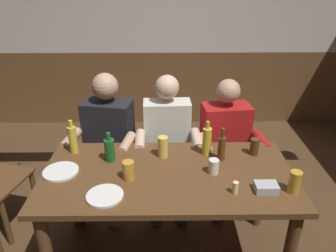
% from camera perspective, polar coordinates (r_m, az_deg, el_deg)
% --- Properties ---
extents(ground_plane, '(6.26, 6.26, 0.00)m').
position_cam_1_polar(ground_plane, '(2.85, -0.04, -18.81)').
color(ground_plane, '#4C331E').
extents(back_wall_wainscot, '(5.22, 0.12, 1.00)m').
position_cam_1_polar(back_wall_wainscot, '(4.56, -0.35, 6.70)').
color(back_wall_wainscot, brown).
rests_on(back_wall_wainscot, ground_plane).
extents(dining_table, '(1.70, 0.84, 0.76)m').
position_cam_1_polar(dining_table, '(2.30, 0.01, -10.46)').
color(dining_table, brown).
rests_on(dining_table, ground_plane).
extents(person_0, '(0.59, 0.59, 1.24)m').
position_cam_1_polar(person_0, '(2.87, -10.61, -2.04)').
color(person_0, black).
rests_on(person_0, ground_plane).
extents(person_1, '(0.55, 0.52, 1.22)m').
position_cam_1_polar(person_1, '(2.83, -0.08, -2.43)').
color(person_1, silver).
rests_on(person_1, ground_plane).
extents(person_2, '(0.57, 0.56, 1.18)m').
position_cam_1_polar(person_2, '(2.89, 10.15, -2.39)').
color(person_2, '#AD1919').
rests_on(person_2, ground_plane).
extents(table_candle, '(0.04, 0.04, 0.08)m').
position_cam_1_polar(table_candle, '(2.07, 11.62, -10.46)').
color(table_candle, '#F9E08C').
rests_on(table_candle, dining_table).
extents(condiment_caddy, '(0.14, 0.10, 0.05)m').
position_cam_1_polar(condiment_caddy, '(2.14, 16.69, -10.18)').
color(condiment_caddy, '#B2B7BC').
rests_on(condiment_caddy, dining_table).
extents(plate_0, '(0.23, 0.23, 0.01)m').
position_cam_1_polar(plate_0, '(2.06, -10.92, -11.81)').
color(plate_0, white).
rests_on(plate_0, dining_table).
extents(plate_1, '(0.24, 0.24, 0.01)m').
position_cam_1_polar(plate_1, '(2.34, -18.13, -7.52)').
color(plate_1, white).
rests_on(plate_1, dining_table).
extents(bottle_0, '(0.06, 0.06, 0.27)m').
position_cam_1_polar(bottle_0, '(2.40, 6.77, -2.58)').
color(bottle_0, gold).
rests_on(bottle_0, dining_table).
extents(bottle_1, '(0.06, 0.06, 0.26)m').
position_cam_1_polar(bottle_1, '(2.51, -16.22, -2.18)').
color(bottle_1, gold).
rests_on(bottle_1, dining_table).
extents(bottle_2, '(0.07, 0.07, 0.22)m').
position_cam_1_polar(bottle_2, '(2.35, -10.12, -4.05)').
color(bottle_2, '#195923').
rests_on(bottle_2, dining_table).
extents(bottle_3, '(0.05, 0.05, 0.25)m').
position_cam_1_polar(bottle_3, '(2.35, 9.30, -3.70)').
color(bottle_3, '#593314').
rests_on(bottle_3, dining_table).
extents(pint_glass_0, '(0.07, 0.07, 0.15)m').
position_cam_1_polar(pint_glass_0, '(2.16, 21.17, -9.07)').
color(pint_glass_0, gold).
rests_on(pint_glass_0, dining_table).
extents(pint_glass_1, '(0.07, 0.07, 0.13)m').
position_cam_1_polar(pint_glass_1, '(2.49, 14.78, -3.48)').
color(pint_glass_1, '#4C2D19').
rests_on(pint_glass_1, dining_table).
extents(pint_glass_2, '(0.07, 0.07, 0.10)m').
position_cam_1_polar(pint_glass_2, '(2.22, 7.94, -6.97)').
color(pint_glass_2, white).
rests_on(pint_glass_2, dining_table).
extents(pint_glass_3, '(0.08, 0.08, 0.13)m').
position_cam_1_polar(pint_glass_3, '(2.16, -6.90, -7.65)').
color(pint_glass_3, gold).
rests_on(pint_glass_3, dining_table).
extents(pint_glass_4, '(0.07, 0.07, 0.16)m').
position_cam_1_polar(pint_glass_4, '(2.37, -0.89, -3.63)').
color(pint_glass_4, '#E5C64C').
rests_on(pint_glass_4, dining_table).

